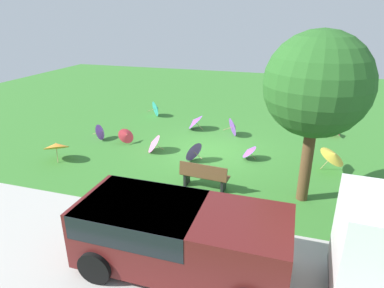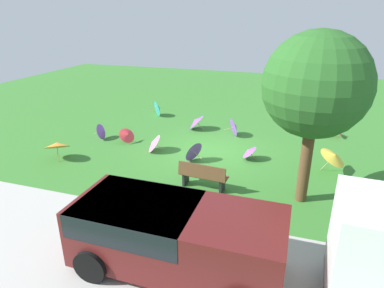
% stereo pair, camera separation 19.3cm
% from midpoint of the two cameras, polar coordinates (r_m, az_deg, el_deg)
% --- Properties ---
extents(ground, '(40.00, 40.00, 0.00)m').
position_cam_midpoint_polar(ground, '(13.86, 3.66, -1.29)').
color(ground, '#387A2D').
extents(road_strip, '(40.00, 4.28, 0.01)m').
position_cam_midpoint_polar(road_strip, '(8.28, -9.32, -19.33)').
color(road_strip, '#B2AFA8').
rests_on(road_strip, ground).
extents(van_dark, '(4.61, 2.14, 1.53)m').
position_cam_midpoint_polar(van_dark, '(7.55, -3.01, -14.85)').
color(van_dark, '#591919').
rests_on(van_dark, ground).
extents(park_bench, '(1.63, 0.61, 0.90)m').
position_cam_midpoint_polar(park_bench, '(10.82, 2.38, -5.46)').
color(park_bench, brown).
rests_on(park_bench, ground).
extents(shade_tree, '(2.94, 2.94, 5.03)m').
position_cam_midpoint_polar(shade_tree, '(9.75, 21.03, 9.26)').
color(shade_tree, brown).
rests_on(shade_tree, ground).
extents(parasol_purple_0, '(0.65, 0.72, 0.62)m').
position_cam_midpoint_polar(parasol_purple_0, '(13.15, 10.07, -1.22)').
color(parasol_purple_0, tan).
rests_on(parasol_purple_0, ground).
extents(parasol_yellow_0, '(1.17, 1.19, 0.96)m').
position_cam_midpoint_polar(parasol_yellow_0, '(12.84, 23.52, -1.94)').
color(parasol_yellow_0, tan).
rests_on(parasol_yellow_0, ground).
extents(parasol_red_1, '(0.83, 0.90, 0.69)m').
position_cam_midpoint_polar(parasol_red_1, '(14.86, -10.67, 1.54)').
color(parasol_red_1, tan).
rests_on(parasol_red_1, ground).
extents(parasol_red_2, '(0.70, 0.77, 0.62)m').
position_cam_midpoint_polar(parasol_red_2, '(16.75, 24.14, 2.09)').
color(parasol_red_2, tan).
rests_on(parasol_red_2, ground).
extents(parasol_pink_2, '(0.88, 1.00, 0.75)m').
position_cam_midpoint_polar(parasol_pink_2, '(13.79, -6.30, 0.18)').
color(parasol_pink_2, tan).
rests_on(parasol_pink_2, ground).
extents(parasol_teal_0, '(0.69, 0.69, 0.66)m').
position_cam_midpoint_polar(parasol_teal_0, '(16.62, 19.29, 2.67)').
color(parasol_teal_0, tan).
rests_on(parasol_teal_0, ground).
extents(parasol_orange_2, '(1.32, 1.32, 0.89)m').
position_cam_midpoint_polar(parasol_orange_2, '(13.89, -21.78, -0.13)').
color(parasol_orange_2, tan).
rests_on(parasol_orange_2, ground).
extents(parasol_purple_1, '(0.83, 0.93, 0.83)m').
position_cam_midpoint_polar(parasol_purple_1, '(12.83, 0.52, -1.19)').
color(parasol_purple_1, tan).
rests_on(parasol_purple_1, ground).
extents(parasol_purple_3, '(0.83, 0.93, 0.87)m').
position_cam_midpoint_polar(parasol_purple_3, '(15.60, 7.71, 2.93)').
color(parasol_purple_3, tan).
rests_on(parasol_purple_3, ground).
extents(parasol_teal_1, '(0.82, 0.84, 0.86)m').
position_cam_midpoint_polar(parasol_teal_1, '(18.61, -5.49, 6.10)').
color(parasol_teal_1, tan).
rests_on(parasol_teal_1, ground).
extents(parasol_purple_4, '(0.66, 0.76, 0.73)m').
position_cam_midpoint_polar(parasol_purple_4, '(15.59, -14.76, 2.11)').
color(parasol_purple_4, tan).
rests_on(parasol_purple_4, ground).
extents(parasol_purple_5, '(0.87, 1.00, 0.81)m').
position_cam_midpoint_polar(parasol_purple_5, '(16.32, 0.96, 3.96)').
color(parasol_purple_5, tan).
rests_on(parasol_purple_5, ground).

